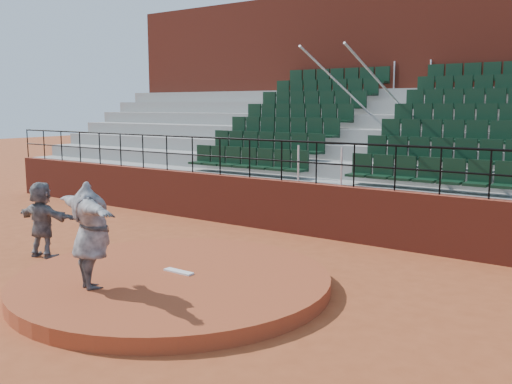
% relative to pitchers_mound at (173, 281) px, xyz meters
% --- Properties ---
extents(ground, '(90.00, 90.00, 0.00)m').
position_rel_pitchers_mound_xyz_m(ground, '(0.00, 0.00, -0.12)').
color(ground, '#9D4723').
rests_on(ground, ground).
extents(pitchers_mound, '(5.50, 5.50, 0.25)m').
position_rel_pitchers_mound_xyz_m(pitchers_mound, '(0.00, 0.00, 0.00)').
color(pitchers_mound, '#A14324').
rests_on(pitchers_mound, ground).
extents(pitching_rubber, '(0.60, 0.15, 0.03)m').
position_rel_pitchers_mound_xyz_m(pitching_rubber, '(0.00, 0.15, 0.14)').
color(pitching_rubber, white).
rests_on(pitching_rubber, pitchers_mound).
extents(boundary_wall, '(24.00, 0.30, 1.30)m').
position_rel_pitchers_mound_xyz_m(boundary_wall, '(0.00, 5.00, 0.53)').
color(boundary_wall, maroon).
rests_on(boundary_wall, ground).
extents(wall_railing, '(24.04, 0.05, 1.03)m').
position_rel_pitchers_mound_xyz_m(wall_railing, '(0.00, 5.00, 1.90)').
color(wall_railing, black).
rests_on(wall_railing, boundary_wall).
extents(seating_deck, '(24.00, 5.97, 4.63)m').
position_rel_pitchers_mound_xyz_m(seating_deck, '(0.00, 8.64, 1.33)').
color(seating_deck, gray).
rests_on(seating_deck, ground).
extents(press_box_facade, '(24.00, 3.00, 7.10)m').
position_rel_pitchers_mound_xyz_m(press_box_facade, '(0.00, 12.60, 3.43)').
color(press_box_facade, maroon).
rests_on(press_box_facade, ground).
extents(pitcher, '(2.22, 1.24, 1.74)m').
position_rel_pitchers_mound_xyz_m(pitcher, '(-0.53, -1.29, 1.00)').
color(pitcher, black).
rests_on(pitcher, pitchers_mound).
extents(fielder, '(1.55, 0.70, 1.61)m').
position_rel_pitchers_mound_xyz_m(fielder, '(-3.70, -0.06, 0.68)').
color(fielder, black).
rests_on(fielder, ground).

